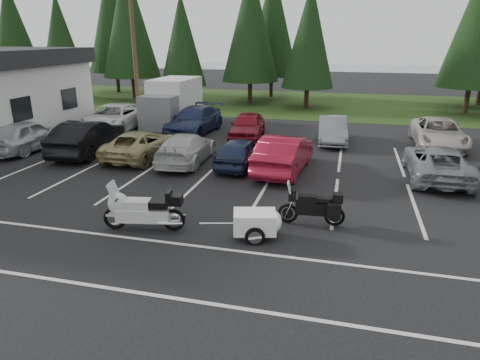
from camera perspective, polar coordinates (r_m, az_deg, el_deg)
name	(u,v)px	position (r m, az deg, el deg)	size (l,w,h in m)	color
ground	(241,203)	(15.12, 0.19, -3.05)	(120.00, 120.00, 0.00)	black
grass_strip	(309,104)	(38.18, 9.16, 10.04)	(80.00, 16.00, 0.01)	#203711
lake_water	(356,75)	(68.85, 15.17, 13.41)	(70.00, 50.00, 0.02)	slate
utility_pole	(134,51)	(28.93, -13.91, 16.39)	(1.60, 0.26, 9.00)	#473321
box_truck	(170,102)	(28.81, -9.36, 10.17)	(2.40, 5.60, 2.90)	silver
stall_markings	(254,185)	(16.94, 1.85, -0.61)	(32.00, 16.00, 0.01)	silver
conifer_0	(12,29)	(47.88, -28.09, 17.39)	(4.58, 4.58, 10.66)	#332316
conifer_1	(60,38)	(43.11, -22.88, 17.03)	(3.96, 3.96, 9.22)	#332316
conifer_2	(128,19)	(41.29, -14.65, 20.01)	(5.10, 5.10, 11.89)	#332316
conifer_3	(182,40)	(37.68, -7.75, 18.03)	(3.87, 3.87, 9.02)	#332316
conifer_4	(251,24)	(37.49, 1.41, 20.11)	(4.80, 4.80, 11.17)	#332316
conifer_5	(309,35)	(35.38, 9.25, 18.52)	(4.14, 4.14, 9.63)	#332316
conifer_6	(480,19)	(36.75, 29.40, 18.18)	(4.93, 4.93, 11.48)	#332316
conifer_back_a	(112,19)	(46.91, -16.67, 19.91)	(5.28, 5.28, 12.30)	#332316
conifer_back_b	(272,22)	(41.80, 4.35, 20.25)	(4.97, 4.97, 11.58)	#332316
car_near_0	(27,135)	(24.39, -26.52, 5.37)	(1.88, 4.67, 1.59)	silver
car_near_1	(88,137)	(22.52, -19.65, 5.39)	(1.77, 5.08, 1.67)	black
car_near_2	(141,144)	(21.11, -13.12, 4.67)	(2.19, 4.76, 1.32)	tan
car_near_3	(186,148)	(19.90, -7.20, 4.23)	(1.91, 4.70, 1.36)	#BCBBB9
car_near_4	(240,152)	(19.13, 0.00, 3.73)	(1.56, 3.88, 1.32)	#1C2746
car_near_5	(284,153)	(18.48, 5.91, 3.55)	(1.70, 4.87, 1.61)	maroon
car_near_6	(437,162)	(19.25, 24.83, 2.15)	(2.28, 4.94, 1.37)	gray
car_far_0	(114,118)	(27.67, -16.50, 7.95)	(2.66, 5.78, 1.61)	white
car_far_1	(194,120)	(26.01, -6.13, 7.90)	(2.17, 5.34, 1.55)	#1C2648
car_far_2	(247,126)	(24.54, 0.97, 7.25)	(1.73, 4.29, 1.46)	maroon
car_far_3	(332,130)	(24.13, 12.22, 6.55)	(1.47, 4.22, 1.39)	slate
car_far_4	(439,133)	(24.92, 24.97, 5.69)	(2.44, 5.30, 1.47)	#B9B2AA
touring_motorcycle	(143,206)	(13.10, -12.80, -3.46)	(2.76, 0.85, 1.53)	silver
cargo_trailer	(255,225)	(12.45, 1.96, -5.97)	(1.76, 0.99, 0.82)	white
adventure_motorcycle	(312,204)	(13.36, 9.53, -3.12)	(2.28, 0.79, 1.39)	black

